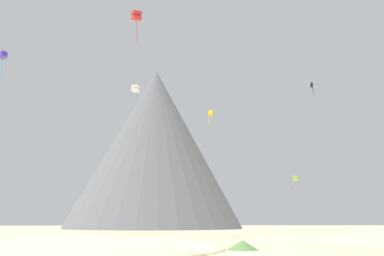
{
  "coord_description": "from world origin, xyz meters",
  "views": [
    {
      "loc": [
        -5.86,
        -28.62,
        2.22
      ],
      "look_at": [
        2.89,
        48.73,
        20.08
      ],
      "focal_mm": 38.14,
      "sensor_mm": 36.0,
      "label": 1
    }
  ],
  "objects_px": {
    "kite_indigo_mid": "(3,55)",
    "kite_yellow_mid": "(210,114)",
    "bush_low_patch": "(243,245)",
    "rock_massif": "(155,152)",
    "kite_white_mid": "(136,89)",
    "bush_scatter_east": "(161,240)",
    "kite_red_high": "(136,16)",
    "kite_lime_low": "(296,179)",
    "bush_mid_center": "(132,241)",
    "kite_black_high": "(312,86)"
  },
  "relations": [
    {
      "from": "kite_indigo_mid",
      "to": "kite_yellow_mid",
      "type": "relative_size",
      "value": 1.26
    },
    {
      "from": "bush_low_patch",
      "to": "rock_massif",
      "type": "height_order",
      "value": "rock_massif"
    },
    {
      "from": "rock_massif",
      "to": "kite_indigo_mid",
      "type": "distance_m",
      "value": 76.65
    },
    {
      "from": "kite_white_mid",
      "to": "bush_scatter_east",
      "type": "bearing_deg",
      "value": -150.11
    },
    {
      "from": "bush_low_patch",
      "to": "kite_red_high",
      "type": "relative_size",
      "value": 0.43
    },
    {
      "from": "bush_low_patch",
      "to": "kite_indigo_mid",
      "type": "relative_size",
      "value": 0.64
    },
    {
      "from": "bush_low_patch",
      "to": "kite_white_mid",
      "type": "xyz_separation_m",
      "value": [
        -9.98,
        38.57,
        25.39
      ]
    },
    {
      "from": "bush_low_patch",
      "to": "kite_white_mid",
      "type": "distance_m",
      "value": 47.24
    },
    {
      "from": "rock_massif",
      "to": "kite_lime_low",
      "type": "bearing_deg",
      "value": -56.42
    },
    {
      "from": "rock_massif",
      "to": "kite_red_high",
      "type": "relative_size",
      "value": 9.6
    },
    {
      "from": "kite_white_mid",
      "to": "bush_low_patch",
      "type": "bearing_deg",
      "value": -143.22
    },
    {
      "from": "kite_white_mid",
      "to": "kite_yellow_mid",
      "type": "relative_size",
      "value": 0.86
    },
    {
      "from": "bush_mid_center",
      "to": "bush_scatter_east",
      "type": "relative_size",
      "value": 0.98
    },
    {
      "from": "bush_mid_center",
      "to": "kite_yellow_mid",
      "type": "bearing_deg",
      "value": 66.62
    },
    {
      "from": "kite_white_mid",
      "to": "kite_lime_low",
      "type": "xyz_separation_m",
      "value": [
        34.73,
        14.48,
        -14.45
      ]
    },
    {
      "from": "bush_mid_center",
      "to": "bush_scatter_east",
      "type": "distance_m",
      "value": 2.93
    },
    {
      "from": "kite_lime_low",
      "to": "kite_red_high",
      "type": "distance_m",
      "value": 48.82
    },
    {
      "from": "rock_massif",
      "to": "kite_red_high",
      "type": "bearing_deg",
      "value": -93.85
    },
    {
      "from": "kite_lime_low",
      "to": "kite_indigo_mid",
      "type": "bearing_deg",
      "value": 157.01
    },
    {
      "from": "bush_mid_center",
      "to": "rock_massif",
      "type": "xyz_separation_m",
      "value": [
        3.75,
        89.35,
        23.77
      ]
    },
    {
      "from": "bush_low_patch",
      "to": "kite_lime_low",
      "type": "distance_m",
      "value": 59.56
    },
    {
      "from": "rock_massif",
      "to": "kite_white_mid",
      "type": "distance_m",
      "value": 59.77
    },
    {
      "from": "kite_lime_low",
      "to": "kite_red_high",
      "type": "relative_size",
      "value": 0.49
    },
    {
      "from": "bush_mid_center",
      "to": "bush_scatter_east",
      "type": "bearing_deg",
      "value": 14.54
    },
    {
      "from": "bush_mid_center",
      "to": "kite_indigo_mid",
      "type": "relative_size",
      "value": 0.29
    },
    {
      "from": "rock_massif",
      "to": "kite_red_high",
      "type": "height_order",
      "value": "rock_massif"
    },
    {
      "from": "kite_black_high",
      "to": "kite_yellow_mid",
      "type": "height_order",
      "value": "kite_black_high"
    },
    {
      "from": "kite_white_mid",
      "to": "kite_lime_low",
      "type": "distance_m",
      "value": 40.31
    },
    {
      "from": "kite_red_high",
      "to": "kite_white_mid",
      "type": "bearing_deg",
      "value": -111.93
    },
    {
      "from": "bush_mid_center",
      "to": "bush_low_patch",
      "type": "distance_m",
      "value": 12.52
    },
    {
      "from": "rock_massif",
      "to": "kite_red_high",
      "type": "xyz_separation_m",
      "value": [
        -4.74,
        -70.46,
        10.41
      ]
    },
    {
      "from": "bush_mid_center",
      "to": "kite_black_high",
      "type": "height_order",
      "value": "kite_black_high"
    },
    {
      "from": "bush_mid_center",
      "to": "rock_massif",
      "type": "distance_m",
      "value": 92.53
    },
    {
      "from": "bush_scatter_east",
      "to": "kite_red_high",
      "type": "xyz_separation_m",
      "value": [
        -3.82,
        18.16,
        34.13
      ]
    },
    {
      "from": "bush_scatter_east",
      "to": "kite_yellow_mid",
      "type": "height_order",
      "value": "kite_yellow_mid"
    },
    {
      "from": "kite_indigo_mid",
      "to": "kite_black_high",
      "type": "bearing_deg",
      "value": -35.83
    },
    {
      "from": "bush_scatter_east",
      "to": "kite_black_high",
      "type": "xyz_separation_m",
      "value": [
        30.27,
        30.5,
        27.64
      ]
    },
    {
      "from": "kite_white_mid",
      "to": "kite_black_high",
      "type": "relative_size",
      "value": 1.03
    },
    {
      "from": "rock_massif",
      "to": "kite_black_high",
      "type": "xyz_separation_m",
      "value": [
        29.35,
        -58.11,
        3.91
      ]
    },
    {
      "from": "kite_red_high",
      "to": "kite_lime_low",
      "type": "bearing_deg",
      "value": -166.08
    },
    {
      "from": "kite_black_high",
      "to": "kite_yellow_mid",
      "type": "relative_size",
      "value": 0.84
    },
    {
      "from": "kite_lime_low",
      "to": "kite_white_mid",
      "type": "bearing_deg",
      "value": 152.23
    },
    {
      "from": "bush_low_patch",
      "to": "kite_indigo_mid",
      "type": "xyz_separation_m",
      "value": [
        -28.85,
        25.25,
        25.37
      ]
    },
    {
      "from": "rock_massif",
      "to": "kite_white_mid",
      "type": "height_order",
      "value": "rock_massif"
    },
    {
      "from": "bush_mid_center",
      "to": "kite_indigo_mid",
      "type": "xyz_separation_m",
      "value": [
        -19.93,
        16.47,
        25.42
      ]
    },
    {
      "from": "bush_low_patch",
      "to": "kite_red_high",
      "type": "distance_m",
      "value": 45.04
    },
    {
      "from": "kite_indigo_mid",
      "to": "kite_yellow_mid",
      "type": "bearing_deg",
      "value": -30.34
    },
    {
      "from": "bush_low_patch",
      "to": "rock_massif",
      "type": "relative_size",
      "value": 0.05
    },
    {
      "from": "bush_mid_center",
      "to": "kite_red_high",
      "type": "distance_m",
      "value": 39.07
    },
    {
      "from": "bush_mid_center",
      "to": "rock_massif",
      "type": "relative_size",
      "value": 0.02
    }
  ]
}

